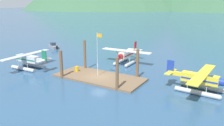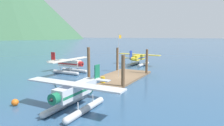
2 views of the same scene
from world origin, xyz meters
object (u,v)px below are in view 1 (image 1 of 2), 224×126
seaplane_yellow_stbd_fwd (200,81)px  boat_grey_open_west (53,46)px  mooring_buoy (46,59)px  seaplane_silver_port_aft (28,60)px  fuel_drum (77,69)px  flagpole (98,50)px  seaplane_cream_bow_centre (127,56)px

seaplane_yellow_stbd_fwd → boat_grey_open_west: 41.39m
mooring_buoy → seaplane_silver_port_aft: seaplane_silver_port_aft is taller
fuel_drum → seaplane_silver_port_aft: seaplane_silver_port_aft is taller
mooring_buoy → boat_grey_open_west: bearing=128.9°
boat_grey_open_west → seaplane_silver_port_aft: bearing=-57.5°
fuel_drum → seaplane_silver_port_aft: bearing=-164.5°
boat_grey_open_west → seaplane_yellow_stbd_fwd: bearing=-16.8°
seaplane_yellow_stbd_fwd → seaplane_silver_port_aft: size_ratio=1.00×
fuel_drum → flagpole: bearing=-2.8°
mooring_buoy → seaplane_silver_port_aft: bearing=-71.1°
fuel_drum → seaplane_yellow_stbd_fwd: 19.85m
boat_grey_open_west → fuel_drum: bearing=-35.1°
flagpole → fuel_drum: 6.08m
flagpole → boat_grey_open_west: 28.68m
mooring_buoy → seaplane_silver_port_aft: (2.09, -6.09, 1.23)m
fuel_drum → boat_grey_open_west: 24.32m
seaplane_yellow_stbd_fwd → flagpole: bearing=-171.4°
flagpole → seaplane_silver_port_aft: (-14.01, -2.36, -3.06)m
seaplane_silver_port_aft → mooring_buoy: bearing=108.9°
flagpole → seaplane_cream_bow_centre: flagpole is taller
mooring_buoy → seaplane_yellow_stbd_fwd: 31.22m
seaplane_silver_port_aft → flagpole: bearing=9.5°
seaplane_silver_port_aft → boat_grey_open_west: (-10.54, 16.58, -1.09)m
flagpole → seaplane_cream_bow_centre: 10.89m
flagpole → boat_grey_open_west: (-24.55, 14.22, -4.14)m
flagpole → mooring_buoy: size_ratio=10.14×
seaplane_silver_port_aft → seaplane_yellow_stbd_fwd: bearing=9.1°
flagpole → seaplane_cream_bow_centre: (-0.26, 10.44, -3.06)m
seaplane_yellow_stbd_fwd → seaplane_silver_port_aft: same height
seaplane_cream_bow_centre → boat_grey_open_west: (-24.29, 3.78, -1.09)m
seaplane_yellow_stbd_fwd → seaplane_silver_port_aft: 29.44m
mooring_buoy → boat_grey_open_west: boat_grey_open_west is taller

